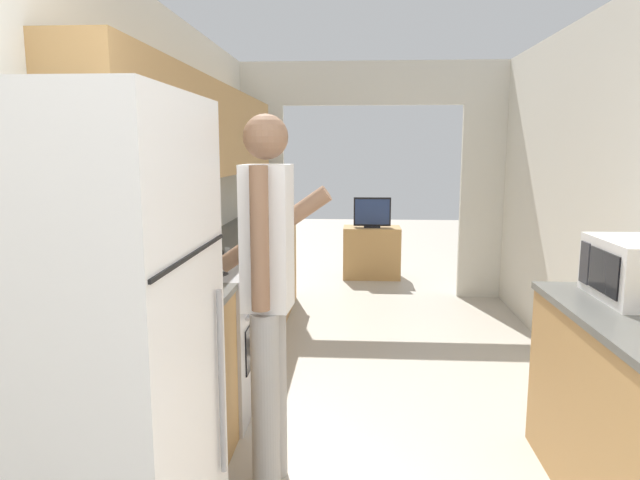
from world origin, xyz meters
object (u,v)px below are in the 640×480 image
object	(u,v)px
person	(268,292)
knife	(224,252)
range_oven	(202,339)
television	(372,213)
tv_cabinet	(372,252)
refrigerator	(86,370)

from	to	relation	value
person	knife	distance (m)	1.38
range_oven	television	bearing A→B (deg)	73.09
tv_cabinet	refrigerator	bearing A→B (deg)	-101.38
range_oven	knife	xyz separation A→B (m)	(0.03, 0.51, 0.45)
refrigerator	range_oven	xyz separation A→B (m)	(-0.06, 1.57, -0.43)
refrigerator	range_oven	bearing A→B (deg)	92.04
tv_cabinet	television	distance (m)	0.50
person	television	distance (m)	4.52
person	refrigerator	bearing A→B (deg)	153.04
refrigerator	knife	bearing A→B (deg)	90.80
range_oven	person	xyz separation A→B (m)	(0.53, -0.77, 0.50)
range_oven	tv_cabinet	size ratio (longest dim) A/B	1.46
person	tv_cabinet	world-z (taller)	person
television	person	bearing A→B (deg)	-97.59
range_oven	tv_cabinet	bearing A→B (deg)	73.27
range_oven	refrigerator	bearing A→B (deg)	-87.96
refrigerator	person	bearing A→B (deg)	59.29
refrigerator	tv_cabinet	bearing A→B (deg)	78.62
range_oven	tv_cabinet	distance (m)	3.92
television	knife	bearing A→B (deg)	-109.01
tv_cabinet	television	world-z (taller)	television
range_oven	knife	size ratio (longest dim) A/B	3.08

